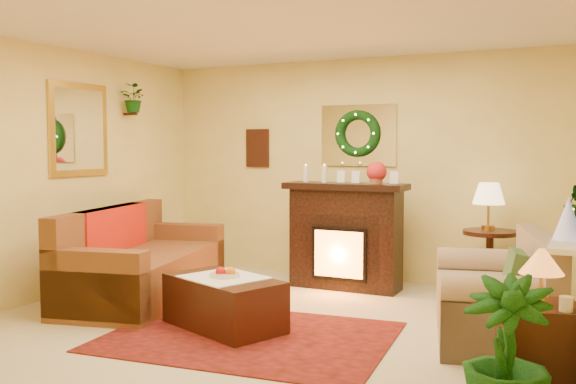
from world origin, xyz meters
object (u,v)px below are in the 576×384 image
at_px(side_table_round, 489,268).
at_px(coffee_table, 224,305).
at_px(sofa, 145,257).
at_px(end_table_square, 538,353).
at_px(loveseat, 493,287).
at_px(fireplace, 346,239).

relative_size(side_table_round, coffee_table, 0.67).
bearing_deg(side_table_round, sofa, -154.14).
bearing_deg(coffee_table, end_table_square, 13.07).
bearing_deg(coffee_table, sofa, 177.57).
height_order(loveseat, end_table_square, loveseat).
bearing_deg(coffee_table, side_table_round, 70.46).
relative_size(loveseat, coffee_table, 1.42).
distance_m(loveseat, coffee_table, 2.25).
bearing_deg(loveseat, sofa, 168.57).
relative_size(fireplace, coffee_table, 1.14).
relative_size(sofa, end_table_square, 3.75).
xyz_separation_m(fireplace, side_table_round, (1.51, 0.19, -0.22)).
relative_size(loveseat, side_table_round, 2.11).
xyz_separation_m(sofa, loveseat, (3.43, 0.15, -0.01)).
bearing_deg(side_table_round, end_table_square, -74.91).
relative_size(side_table_round, end_table_square, 1.22).
xyz_separation_m(end_table_square, coffee_table, (-2.56, 0.39, -0.06)).
bearing_deg(fireplace, side_table_round, 6.67).
bearing_deg(fireplace, end_table_square, -47.32).
bearing_deg(sofa, side_table_round, 13.22).
bearing_deg(coffee_table, fireplace, 101.04).
relative_size(sofa, loveseat, 1.45).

